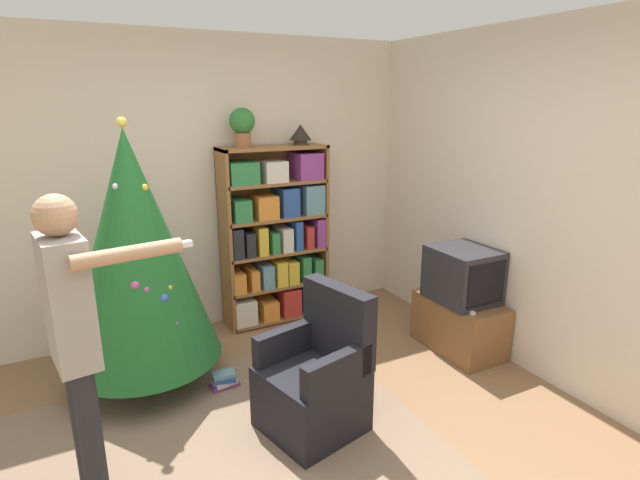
{
  "coord_description": "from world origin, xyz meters",
  "views": [
    {
      "loc": [
        -1.03,
        -2.15,
        2.05
      ],
      "look_at": [
        0.6,
        0.98,
        1.05
      ],
      "focal_mm": 28.0,
      "sensor_mm": 36.0,
      "label": 1
    }
  ],
  "objects_px": {
    "television": "(463,275)",
    "standing_person": "(75,334)",
    "christmas_tree": "(135,250)",
    "table_lamp": "(300,133)",
    "armchair": "(316,381)",
    "potted_plant": "(242,124)",
    "bookshelf": "(276,237)"
  },
  "relations": [
    {
      "from": "christmas_tree",
      "to": "standing_person",
      "type": "bearing_deg",
      "value": -111.22
    },
    {
      "from": "standing_person",
      "to": "television",
      "type": "bearing_deg",
      "value": 89.95
    },
    {
      "from": "bookshelf",
      "to": "armchair",
      "type": "distance_m",
      "value": 1.77
    },
    {
      "from": "bookshelf",
      "to": "armchair",
      "type": "bearing_deg",
      "value": -104.39
    },
    {
      "from": "bookshelf",
      "to": "standing_person",
      "type": "height_order",
      "value": "same"
    },
    {
      "from": "television",
      "to": "standing_person",
      "type": "xyz_separation_m",
      "value": [
        -2.85,
        -0.43,
        0.31
      ]
    },
    {
      "from": "christmas_tree",
      "to": "table_lamp",
      "type": "distance_m",
      "value": 1.83
    },
    {
      "from": "christmas_tree",
      "to": "standing_person",
      "type": "height_order",
      "value": "christmas_tree"
    },
    {
      "from": "potted_plant",
      "to": "table_lamp",
      "type": "height_order",
      "value": "potted_plant"
    },
    {
      "from": "television",
      "to": "table_lamp",
      "type": "relative_size",
      "value": 2.59
    },
    {
      "from": "bookshelf",
      "to": "christmas_tree",
      "type": "relative_size",
      "value": 0.85
    },
    {
      "from": "potted_plant",
      "to": "table_lamp",
      "type": "xyz_separation_m",
      "value": [
        0.54,
        0.0,
        -0.09
      ]
    },
    {
      "from": "bookshelf",
      "to": "christmas_tree",
      "type": "bearing_deg",
      "value": -154.93
    },
    {
      "from": "table_lamp",
      "to": "standing_person",
      "type": "bearing_deg",
      "value": -139.31
    },
    {
      "from": "television",
      "to": "christmas_tree",
      "type": "distance_m",
      "value": 2.54
    },
    {
      "from": "bookshelf",
      "to": "christmas_tree",
      "type": "xyz_separation_m",
      "value": [
        -1.31,
        -0.61,
        0.22
      ]
    },
    {
      "from": "christmas_tree",
      "to": "standing_person",
      "type": "distance_m",
      "value": 1.18
    },
    {
      "from": "armchair",
      "to": "christmas_tree",
      "type": "bearing_deg",
      "value": -152.93
    },
    {
      "from": "standing_person",
      "to": "table_lamp",
      "type": "bearing_deg",
      "value": 121.98
    },
    {
      "from": "bookshelf",
      "to": "table_lamp",
      "type": "relative_size",
      "value": 8.26
    },
    {
      "from": "standing_person",
      "to": "table_lamp",
      "type": "distance_m",
      "value": 2.74
    },
    {
      "from": "potted_plant",
      "to": "television",
      "type": "bearing_deg",
      "value": -42.53
    },
    {
      "from": "table_lamp",
      "to": "potted_plant",
      "type": "bearing_deg",
      "value": 180.0
    },
    {
      "from": "bookshelf",
      "to": "potted_plant",
      "type": "bearing_deg",
      "value": 178.18
    },
    {
      "from": "armchair",
      "to": "television",
      "type": "bearing_deg",
      "value": 89.91
    },
    {
      "from": "christmas_tree",
      "to": "table_lamp",
      "type": "bearing_deg",
      "value": 21.55
    },
    {
      "from": "potted_plant",
      "to": "table_lamp",
      "type": "bearing_deg",
      "value": 0.0
    },
    {
      "from": "bookshelf",
      "to": "table_lamp",
      "type": "distance_m",
      "value": 0.97
    },
    {
      "from": "potted_plant",
      "to": "christmas_tree",
      "type": "bearing_deg",
      "value": -148.84
    },
    {
      "from": "television",
      "to": "standing_person",
      "type": "relative_size",
      "value": 0.31
    },
    {
      "from": "potted_plant",
      "to": "table_lamp",
      "type": "relative_size",
      "value": 1.64
    },
    {
      "from": "christmas_tree",
      "to": "armchair",
      "type": "relative_size",
      "value": 2.11
    }
  ]
}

